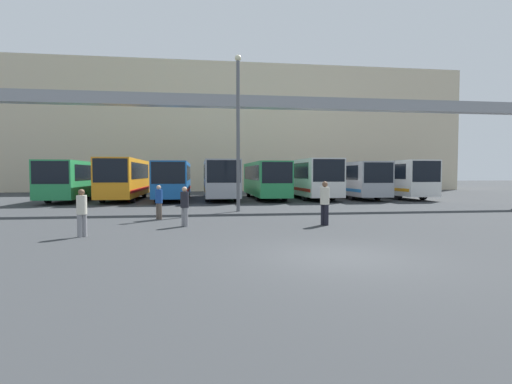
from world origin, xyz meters
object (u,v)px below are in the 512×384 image
at_px(bus_slot_7, 393,177).
at_px(pedestrian_mid_right, 185,205).
at_px(bus_slot_0, 78,178).
at_px(bus_slot_2, 174,178).
at_px(pedestrian_near_left, 82,212).
at_px(lamp_post, 238,127).
at_px(bus_slot_1, 125,177).
at_px(pedestrian_near_center, 159,201).
at_px(bus_slot_5, 308,176).
at_px(bus_slot_4, 265,178).
at_px(pedestrian_mid_left, 325,202).
at_px(bus_slot_6, 350,178).
at_px(bus_slot_3, 220,177).

bearing_deg(bus_slot_7, pedestrian_mid_right, -136.25).
distance_m(bus_slot_0, bus_slot_2, 7.59).
relative_size(pedestrian_near_left, lamp_post, 0.18).
distance_m(bus_slot_1, pedestrian_near_center, 14.76).
bearing_deg(bus_slot_5, bus_slot_4, -174.22).
bearing_deg(bus_slot_1, bus_slot_0, 168.79).
height_order(pedestrian_mid_left, pedestrian_mid_right, pedestrian_mid_left).
relative_size(pedestrian_near_center, pedestrian_near_left, 0.99).
bearing_deg(lamp_post, pedestrian_mid_left, -65.53).
bearing_deg(pedestrian_mid_left, bus_slot_4, 149.57).
bearing_deg(bus_slot_1, lamp_post, -53.20).
relative_size(bus_slot_4, pedestrian_mid_left, 5.97).
distance_m(bus_slot_6, pedestrian_mid_right, 21.88).
height_order(bus_slot_0, pedestrian_near_left, bus_slot_0).
relative_size(bus_slot_6, lamp_post, 1.29).
bearing_deg(bus_slot_5, bus_slot_0, 179.09).
distance_m(pedestrian_mid_left, lamp_post, 8.06).
xyz_separation_m(bus_slot_4, pedestrian_mid_left, (-0.36, -17.33, -0.80)).
relative_size(bus_slot_3, bus_slot_5, 0.96).
distance_m(pedestrian_mid_right, pedestrian_near_left, 4.00).
bearing_deg(bus_slot_6, bus_slot_3, -179.87).
height_order(bus_slot_3, bus_slot_6, bus_slot_3).
height_order(pedestrian_near_center, pedestrian_mid_right, pedestrian_mid_right).
height_order(bus_slot_4, pedestrian_near_center, bus_slot_4).
relative_size(bus_slot_2, bus_slot_6, 1.03).
distance_m(bus_slot_0, bus_slot_6, 22.75).
distance_m(bus_slot_3, pedestrian_near_left, 20.11).
height_order(pedestrian_mid_right, lamp_post, lamp_post).
bearing_deg(bus_slot_4, pedestrian_near_left, -116.10).
distance_m(bus_slot_0, pedestrian_near_left, 20.66).
height_order(bus_slot_2, bus_slot_6, bus_slot_6).
relative_size(bus_slot_1, pedestrian_mid_right, 6.66).
distance_m(bus_slot_0, lamp_post, 16.79).
bearing_deg(bus_slot_7, bus_slot_2, 178.22).
bearing_deg(bus_slot_4, bus_slot_2, 177.25).
xyz_separation_m(bus_slot_0, bus_slot_5, (18.95, -0.30, 0.12)).
distance_m(bus_slot_0, bus_slot_7, 26.55).
height_order(bus_slot_0, bus_slot_5, bus_slot_5).
xyz_separation_m(bus_slot_1, bus_slot_4, (11.37, 0.07, -0.11)).
xyz_separation_m(bus_slot_0, bus_slot_6, (22.74, -0.49, -0.00)).
bearing_deg(pedestrian_mid_right, bus_slot_6, -76.78).
height_order(bus_slot_4, pedestrian_near_left, bus_slot_4).
bearing_deg(pedestrian_mid_left, pedestrian_mid_right, -123.60).
distance_m(bus_slot_2, bus_slot_4, 7.59).
xyz_separation_m(bus_slot_0, bus_slot_1, (3.79, -0.75, 0.11)).
xyz_separation_m(bus_slot_0, pedestrian_near_left, (5.79, -19.81, -0.91)).
bearing_deg(lamp_post, pedestrian_near_center, -139.94).
height_order(bus_slot_7, lamp_post, lamp_post).
distance_m(bus_slot_4, pedestrian_near_left, 21.32).
bearing_deg(bus_slot_4, bus_slot_3, 177.44).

